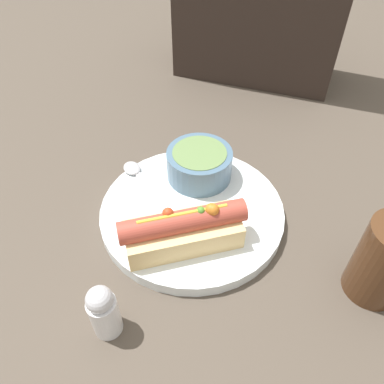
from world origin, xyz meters
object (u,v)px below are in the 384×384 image
Objects in this scene: hot_dog at (184,229)px; soup_bowl at (199,163)px; salt_shaker at (104,311)px; spoon at (139,178)px.

hot_dog is 1.56× the size of soup_bowl.
soup_bowl is (-0.02, 0.13, -0.00)m from hot_dog.
salt_shaker reaches higher than soup_bowl.
hot_dog is at bearing -80.25° from soup_bowl.
soup_bowl is 0.26m from salt_shaker.
spoon is 1.58× the size of salt_shaker.
salt_shaker is at bearing -142.73° from hot_dog.
salt_shaker is at bearing 146.49° from spoon.
soup_bowl is 0.80× the size of spoon.
hot_dog is 1.24× the size of spoon.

